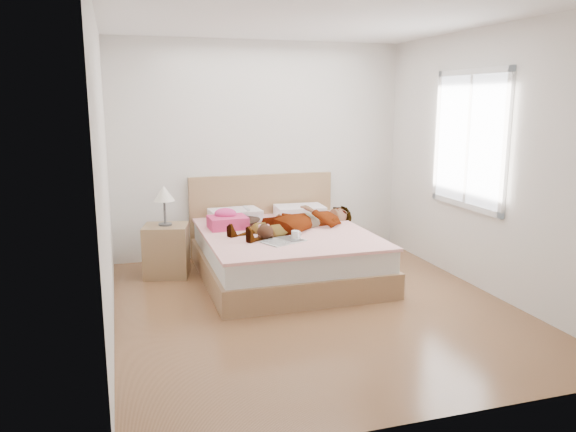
# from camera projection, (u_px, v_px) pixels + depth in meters

# --- Properties ---
(ground) EXTENTS (4.00, 4.00, 0.00)m
(ground) POSITION_uv_depth(u_px,v_px,m) (314.00, 307.00, 5.26)
(ground) COLOR #53321A
(ground) RESTS_ON ground
(woman) EXTENTS (1.80, 1.31, 0.23)m
(woman) POSITION_uv_depth(u_px,v_px,m) (299.00, 218.00, 6.19)
(woman) COLOR white
(woman) RESTS_ON bed
(hair) EXTENTS (0.52, 0.61, 0.09)m
(hair) POSITION_uv_depth(u_px,v_px,m) (240.00, 219.00, 6.47)
(hair) COLOR black
(hair) RESTS_ON bed
(phone) EXTENTS (0.08, 0.10, 0.05)m
(phone) POSITION_uv_depth(u_px,v_px,m) (246.00, 208.00, 6.41)
(phone) COLOR silver
(phone) RESTS_ON bed
(room_shell) EXTENTS (4.00, 4.00, 4.00)m
(room_shell) POSITION_uv_depth(u_px,v_px,m) (469.00, 140.00, 5.75)
(room_shell) COLOR white
(room_shell) RESTS_ON ground
(bed) EXTENTS (1.80, 2.08, 1.00)m
(bed) POSITION_uv_depth(u_px,v_px,m) (283.00, 250.00, 6.18)
(bed) COLOR olive
(bed) RESTS_ON ground
(towel) EXTENTS (0.43, 0.36, 0.22)m
(towel) POSITION_uv_depth(u_px,v_px,m) (227.00, 220.00, 6.19)
(towel) COLOR #E13D71
(towel) RESTS_ON bed
(magazine) EXTENTS (0.49, 0.42, 0.02)m
(magazine) POSITION_uv_depth(u_px,v_px,m) (283.00, 241.00, 5.61)
(magazine) COLOR white
(magazine) RESTS_ON bed
(coffee_mug) EXTENTS (0.13, 0.10, 0.09)m
(coffee_mug) POSITION_uv_depth(u_px,v_px,m) (296.00, 235.00, 5.68)
(coffee_mug) COLOR white
(coffee_mug) RESTS_ON bed
(plush_toy) EXTENTS (0.19, 0.27, 0.14)m
(plush_toy) POSITION_uv_depth(u_px,v_px,m) (265.00, 231.00, 5.72)
(plush_toy) COLOR black
(plush_toy) RESTS_ON bed
(nightstand) EXTENTS (0.54, 0.51, 1.00)m
(nightstand) POSITION_uv_depth(u_px,v_px,m) (166.00, 246.00, 6.13)
(nightstand) COLOR olive
(nightstand) RESTS_ON ground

